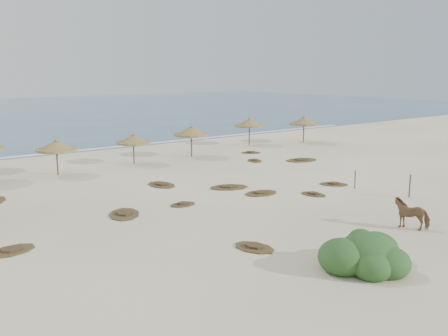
{
  "coord_description": "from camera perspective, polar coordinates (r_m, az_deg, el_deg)",
  "views": [
    {
      "loc": [
        -18.91,
        -18.86,
        7.34
      ],
      "look_at": [
        -0.46,
        5.0,
        1.46
      ],
      "focal_mm": 40.0,
      "sensor_mm": 36.0,
      "label": 1
    }
  ],
  "objects": [
    {
      "name": "bush",
      "position": [
        19.77,
        15.94,
        -9.54
      ],
      "size": [
        3.67,
        3.23,
        1.64
      ],
      "rotation": [
        0.0,
        0.0,
        -0.16
      ],
      "color": "#325F28",
      "rests_on": "ground"
    },
    {
      "name": "scrub_0",
      "position": [
        22.67,
        -23.13,
        -8.65
      ],
      "size": [
        2.24,
        1.7,
        0.16
      ],
      "rotation": [
        0.0,
        0.0,
        0.21
      ],
      "color": "brown",
      "rests_on": "ground"
    },
    {
      "name": "ground",
      "position": [
        27.69,
        7.12,
        -4.42
      ],
      "size": [
        160.0,
        160.0,
        0.0
      ],
      "primitive_type": "plane",
      "color": "#EEE1C4",
      "rests_on": "ground"
    },
    {
      "name": "fence_post_far",
      "position": [
        32.63,
        14.75,
        -1.28
      ],
      "size": [
        0.1,
        0.1,
        1.17
      ],
      "primitive_type": "cylinder",
      "rotation": [
        0.0,
        0.0,
        -0.25
      ],
      "color": "brown",
      "rests_on": "ground"
    },
    {
      "name": "scrub_9",
      "position": [
        30.41,
        4.26,
        -2.86
      ],
      "size": [
        2.28,
        1.57,
        0.16
      ],
      "rotation": [
        0.0,
        0.0,
        3.07
      ],
      "color": "brown",
      "rests_on": "ground"
    },
    {
      "name": "scrub_1",
      "position": [
        26.48,
        -11.33,
        -5.17
      ],
      "size": [
        2.5,
        2.85,
        0.16
      ],
      "rotation": [
        0.0,
        0.0,
        1.09
      ],
      "color": "brown",
      "rests_on": "ground"
    },
    {
      "name": "scrub_5",
      "position": [
        42.02,
        8.85,
        0.92
      ],
      "size": [
        3.13,
        2.32,
        0.16
      ],
      "rotation": [
        0.0,
        0.0,
        2.96
      ],
      "color": "brown",
      "rests_on": "ground"
    },
    {
      "name": "palapa_2",
      "position": [
        37.36,
        -18.62,
        2.36
      ],
      "size": [
        2.98,
        2.98,
        2.68
      ],
      "rotation": [
        0.0,
        0.0,
        0.05
      ],
      "color": "brown",
      "rests_on": "ground"
    },
    {
      "name": "scrub_7",
      "position": [
        41.34,
        3.54,
        0.86
      ],
      "size": [
        1.73,
        2.05,
        0.16
      ],
      "rotation": [
        0.0,
        0.0,
        1.16
      ],
      "color": "brown",
      "rests_on": "ground"
    },
    {
      "name": "scrub_2",
      "position": [
        27.9,
        -4.73,
        -4.15
      ],
      "size": [
        1.54,
        1.0,
        0.16
      ],
      "rotation": [
        0.0,
        0.0,
        3.14
      ],
      "color": "brown",
      "rests_on": "ground"
    },
    {
      "name": "palapa_6",
      "position": [
        52.44,
        9.12,
        5.3
      ],
      "size": [
        3.64,
        3.64,
        2.86
      ],
      "rotation": [
        0.0,
        0.0,
        -0.21
      ],
      "color": "brown",
      "rests_on": "ground"
    },
    {
      "name": "scrub_3",
      "position": [
        31.86,
        0.55,
        -2.19
      ],
      "size": [
        2.93,
        2.46,
        0.16
      ],
      "rotation": [
        0.0,
        0.0,
        2.75
      ],
      "color": "brown",
      "rests_on": "ground"
    },
    {
      "name": "palapa_4",
      "position": [
        43.14,
        -3.76,
        4.17
      ],
      "size": [
        3.55,
        3.55,
        2.83
      ],
      "rotation": [
        0.0,
        0.0,
        -0.2
      ],
      "color": "brown",
      "rests_on": "ground"
    },
    {
      "name": "scrub_13",
      "position": [
        32.8,
        -7.15,
        -1.89
      ],
      "size": [
        1.53,
        2.34,
        0.16
      ],
      "rotation": [
        0.0,
        0.0,
        1.58
      ],
      "color": "brown",
      "rests_on": "ground"
    },
    {
      "name": "fence_post_near",
      "position": [
        31.32,
        20.47,
        -1.94
      ],
      "size": [
        0.12,
        0.12,
        1.38
      ],
      "primitive_type": "cylinder",
      "rotation": [
        0.0,
        0.0,
        -0.16
      ],
      "color": "brown",
      "rests_on": "ground"
    },
    {
      "name": "horse",
      "position": [
        25.3,
        20.67,
        -4.89
      ],
      "size": [
        1.37,
        1.85,
        1.42
      ],
      "primitive_type": "imported",
      "rotation": [
        0.0,
        0.0,
        3.55
      ],
      "color": "brown",
      "rests_on": "ground"
    },
    {
      "name": "foam_line",
      "position": [
        49.23,
        -14.7,
        2.1
      ],
      "size": [
        70.0,
        0.6,
        0.01
      ],
      "primitive_type": "cube",
      "color": "silver",
      "rests_on": "ground"
    },
    {
      "name": "scrub_11",
      "position": [
        21.29,
        3.46,
        -9.01
      ],
      "size": [
        1.6,
        2.11,
        0.16
      ],
      "rotation": [
        0.0,
        0.0,
        1.78
      ],
      "color": "brown",
      "rests_on": "ground"
    },
    {
      "name": "palapa_5",
      "position": [
        50.21,
        2.92,
        5.15
      ],
      "size": [
        3.91,
        3.91,
        2.83
      ],
      "rotation": [
        0.0,
        0.0,
        0.37
      ],
      "color": "brown",
      "rests_on": "ground"
    },
    {
      "name": "scrub_10",
      "position": [
        45.43,
        3.1,
        1.79
      ],
      "size": [
        2.15,
        2.04,
        0.16
      ],
      "rotation": [
        0.0,
        0.0,
        2.48
      ],
      "color": "brown",
      "rests_on": "ground"
    },
    {
      "name": "scrub_4",
      "position": [
        33.5,
        12.43,
        -1.8
      ],
      "size": [
        2.11,
        2.19,
        0.16
      ],
      "rotation": [
        0.0,
        0.0,
        2.26
      ],
      "color": "brown",
      "rests_on": "ground"
    },
    {
      "name": "palapa_3",
      "position": [
        40.31,
        -10.32,
        3.2
      ],
      "size": [
        3.42,
        3.42,
        2.53
      ],
      "rotation": [
        0.0,
        0.0,
        -0.32
      ],
      "color": "brown",
      "rests_on": "ground"
    },
    {
      "name": "scrub_12",
      "position": [
        30.55,
        10.19,
        -2.95
      ],
      "size": [
        1.31,
        1.77,
        0.16
      ],
      "rotation": [
        0.0,
        0.0,
        1.75
      ],
      "color": "brown",
      "rests_on": "ground"
    }
  ]
}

